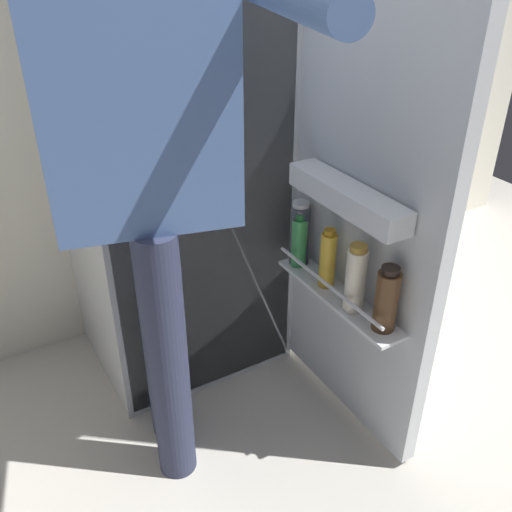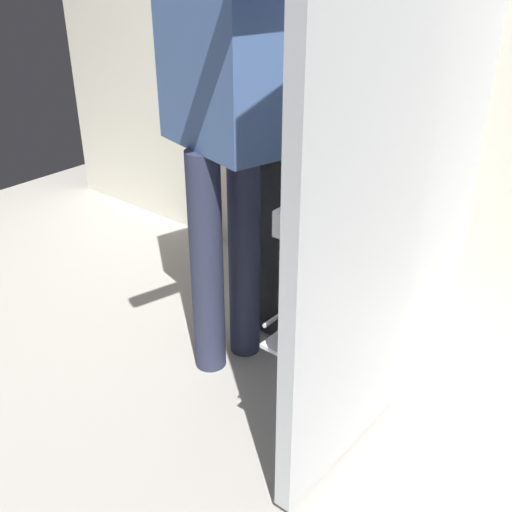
# 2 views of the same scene
# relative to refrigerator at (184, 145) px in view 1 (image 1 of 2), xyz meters

# --- Properties ---
(ground_plane) EXTENTS (5.25, 5.25, 0.00)m
(ground_plane) POSITION_rel_refrigerator_xyz_m (-0.03, -0.48, -0.89)
(ground_plane) COLOR #B7B2A8
(kitchen_wall) EXTENTS (4.40, 0.10, 2.42)m
(kitchen_wall) POSITION_rel_refrigerator_xyz_m (-0.03, 0.39, 0.31)
(kitchen_wall) COLOR silver
(kitchen_wall) RESTS_ON ground_plane
(refrigerator) EXTENTS (0.75, 1.23, 1.79)m
(refrigerator) POSITION_rel_refrigerator_xyz_m (0.00, 0.00, 0.00)
(refrigerator) COLOR silver
(refrigerator) RESTS_ON ground_plane
(person) EXTENTS (0.58, 0.85, 1.74)m
(person) POSITION_rel_refrigerator_xyz_m (-0.28, -0.42, 0.16)
(person) COLOR #2D334C
(person) RESTS_ON ground_plane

